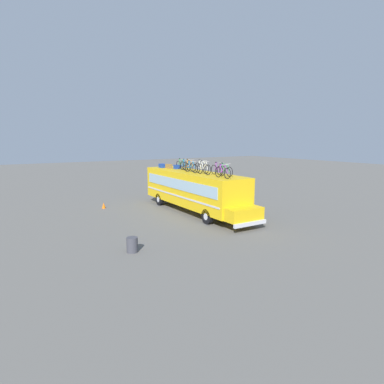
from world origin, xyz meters
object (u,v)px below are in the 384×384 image
object	(u,v)px
luggage_bag_2	(169,166)
rooftop_bicycle_3	(189,166)
rooftop_bicycle_6	(204,169)
rooftop_bicycle_7	(218,170)
rooftop_bicycle_2	(185,166)
luggage_bag_1	(162,166)
bus	(194,189)
rooftop_bicycle_1	(181,165)
rooftop_bicycle_9	(223,172)
luggage_bag_3	(177,167)
rooftop_bicycle_5	(202,168)
rooftop_bicycle_4	(191,167)
rooftop_bicycle_8	(225,171)
trash_bin	(132,245)
traffic_cone	(104,205)

from	to	relation	value
luggage_bag_2	rooftop_bicycle_3	size ratio (longest dim) A/B	0.38
rooftop_bicycle_6	luggage_bag_2	bearing A→B (deg)	179.32
rooftop_bicycle_7	rooftop_bicycle_2	bearing A→B (deg)	-176.07
luggage_bag_1	bus	bearing A→B (deg)	4.39
luggage_bag_2	rooftop_bicycle_7	xyz separation A→B (m)	(6.30, 0.59, 0.19)
rooftop_bicycle_1	rooftop_bicycle_9	bearing A→B (deg)	-5.58
luggage_bag_3	rooftop_bicycle_9	xyz separation A→B (m)	(7.13, -0.63, 0.22)
rooftop_bicycle_2	rooftop_bicycle_3	distance (m)	0.81
bus	rooftop_bicycle_7	distance (m)	3.08
rooftop_bicycle_5	luggage_bag_1	bearing A→B (deg)	-175.75
rooftop_bicycle_3	rooftop_bicycle_4	bearing A→B (deg)	-22.18
luggage_bag_3	rooftop_bicycle_2	distance (m)	1.52
rooftop_bicycle_7	luggage_bag_2	bearing A→B (deg)	-174.63
rooftop_bicycle_6	luggage_bag_3	bearing A→B (deg)	174.31
rooftop_bicycle_6	rooftop_bicycle_8	xyz separation A→B (m)	(1.57, 0.64, -0.03)
rooftop_bicycle_7	rooftop_bicycle_5	bearing A→B (deg)	-167.63
trash_bin	rooftop_bicycle_6	bearing A→B (deg)	121.20
luggage_bag_2	trash_bin	bearing A→B (deg)	-36.15
luggage_bag_1	luggage_bag_2	size ratio (longest dim) A/B	0.94
rooftop_bicycle_3	rooftop_bicycle_4	distance (m)	0.86
bus	rooftop_bicycle_2	world-z (taller)	rooftop_bicycle_2
rooftop_bicycle_9	luggage_bag_1	bearing A→B (deg)	179.62
rooftop_bicycle_7	rooftop_bicycle_9	world-z (taller)	rooftop_bicycle_9
bus	rooftop_bicycle_5	bearing A→B (deg)	3.61
rooftop_bicycle_4	rooftop_bicycle_8	distance (m)	3.27
rooftop_bicycle_2	rooftop_bicycle_7	size ratio (longest dim) A/B	1.05
rooftop_bicycle_4	rooftop_bicycle_9	bearing A→B (deg)	-1.29
rooftop_bicycle_2	rooftop_bicycle_6	xyz separation A→B (m)	(3.21, -0.38, 0.02)
rooftop_bicycle_1	traffic_cone	xyz separation A→B (m)	(-2.53, -5.78, -3.21)
bus	rooftop_bicycle_7	xyz separation A→B (m)	(2.56, 0.41, 1.66)
luggage_bag_3	rooftop_bicycle_8	world-z (taller)	rooftop_bicycle_8
rooftop_bicycle_5	luggage_bag_3	bearing A→B (deg)	177.70
rooftop_bicycle_1	rooftop_bicycle_3	bearing A→B (deg)	-7.54
luggage_bag_1	trash_bin	distance (m)	13.08
luggage_bag_3	rooftop_bicycle_4	size ratio (longest dim) A/B	0.31
luggage_bag_1	rooftop_bicycle_9	distance (m)	8.81
rooftop_bicycle_5	rooftop_bicycle_3	bearing A→B (deg)	-177.83
rooftop_bicycle_9	rooftop_bicycle_2	bearing A→B (deg)	174.46
bus	rooftop_bicycle_8	xyz separation A→B (m)	(3.34, 0.39, 1.66)
luggage_bag_2	trash_bin	distance (m)	12.46
rooftop_bicycle_7	traffic_cone	world-z (taller)	rooftop_bicycle_7
bus	luggage_bag_3	size ratio (longest dim) A/B	22.37
luggage_bag_3	rooftop_bicycle_8	bearing A→B (deg)	1.53
rooftop_bicycle_4	rooftop_bicycle_8	xyz separation A→B (m)	(3.19, 0.71, 0.00)
luggage_bag_2	luggage_bag_3	distance (m)	0.88
luggage_bag_3	luggage_bag_2	bearing A→B (deg)	-152.72
luggage_bag_1	rooftop_bicycle_3	world-z (taller)	rooftop_bicycle_3
rooftop_bicycle_6	rooftop_bicycle_7	world-z (taller)	rooftop_bicycle_6
rooftop_bicycle_5	rooftop_bicycle_6	size ratio (longest dim) A/B	1.07
traffic_cone	rooftop_bicycle_1	bearing A→B (deg)	66.36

